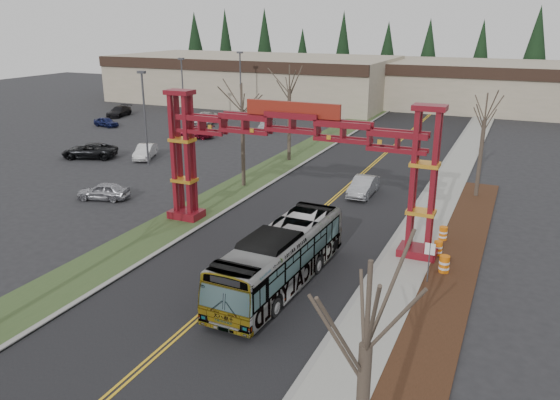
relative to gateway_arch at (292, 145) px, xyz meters
The scene contains 33 objects.
road 9.20m from the gateway_arch, 90.00° to the left, with size 12.00×110.00×0.02m, color black.
lane_line_left 9.19m from the gateway_arch, 90.98° to the left, with size 0.12×100.00×0.01m, color gold.
lane_line_right 9.19m from the gateway_arch, 89.02° to the left, with size 0.12×100.00×0.01m, color gold.
curb_right 11.03m from the gateway_arch, 48.70° to the left, with size 0.30×110.00×0.15m, color gray.
sidewalk_right 11.90m from the gateway_arch, 42.65° to the left, with size 2.60×110.00×0.14m, color gray.
landscape_strip 14.25m from the gateway_arch, 38.11° to the right, with size 2.60×50.00×0.12m, color black.
grass_median 12.18m from the gateway_arch, 138.81° to the left, with size 4.00×110.00×0.08m, color #354D26.
curb_left 11.03m from the gateway_arch, 131.30° to the left, with size 0.30×110.00×0.15m, color gray.
gateway_arch is the anchor object (origin of this frame).
retail_building_west 61.78m from the gateway_arch, 119.07° to the left, with size 46.00×22.30×7.50m.
retail_building_east 62.80m from the gateway_arch, 80.83° to the left, with size 38.00×20.30×7.00m.
conifer_treeline 74.00m from the gateway_arch, 89.81° to the left, with size 116.10×5.60×13.00m.
transit_bus 8.20m from the gateway_arch, 71.90° to the right, with size 2.63×11.23×3.13m, color #B0B3B9.
silver_sedan 11.65m from the gateway_arch, 80.07° to the left, with size 1.56×4.47×1.47m, color #A5A8AD.
parked_car_near_a 17.07m from the gateway_arch, behind, with size 1.60×3.98×1.36m, color #9F9FA6.
parked_car_near_b 25.63m from the gateway_arch, 148.78° to the left, with size 1.48×4.25×1.40m, color white.
parked_car_near_c 29.31m from the gateway_arch, 157.86° to the left, with size 2.49×5.41×1.50m, color black.
parked_car_mid_a 32.86m from the gateway_arch, 134.06° to the left, with size 2.04×5.01×1.45m, color maroon.
parked_car_mid_b 44.77m from the gateway_arch, 145.93° to the left, with size 1.45×3.61×1.23m, color #151C4C.
parked_car_far_a 35.61m from the gateway_arch, 118.12° to the left, with size 1.42×4.07×1.34m, color gray.
parked_car_far_b 41.62m from the gateway_arch, 129.41° to the left, with size 2.51×5.44×1.51m, color silver.
parked_car_far_c 51.92m from the gateway_arch, 141.80° to the left, with size 1.99×4.90×1.42m, color black.
bare_tree_median_mid 11.73m from the gateway_arch, 133.04° to the left, with size 3.23×3.23×8.51m.
bare_tree_median_far 19.83m from the gateway_arch, 113.82° to the left, with size 3.45×3.45×9.24m.
bare_tree_right_near 21.63m from the gateway_arch, 62.46° to the right, with size 3.27×3.27×8.18m.
bare_tree_right_far 16.75m from the gateway_arch, 53.35° to the left, with size 3.06×3.06×8.09m.
light_pole_near 22.69m from the gateway_arch, 150.47° to the left, with size 0.76×0.38×8.81m.
light_pole_mid 40.93m from the gateway_arch, 133.21° to the left, with size 0.75×0.38×8.65m.
light_pole_far 44.43m from the gateway_arch, 122.25° to the left, with size 0.79×0.40×9.14m.
street_sign 10.61m from the gateway_arch, 19.59° to the right, with size 0.52×0.06×2.30m.
barrel_south 11.28m from the gateway_arch, ahead, with size 0.58×0.58×1.07m.
barrel_mid 10.62m from the gateway_arch, ahead, with size 0.51×0.51×0.95m.
barrel_north 10.97m from the gateway_arch, 18.80° to the left, with size 0.52×0.52×0.97m.
Camera 1 is at (12.68, -12.03, 13.22)m, focal length 35.00 mm.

